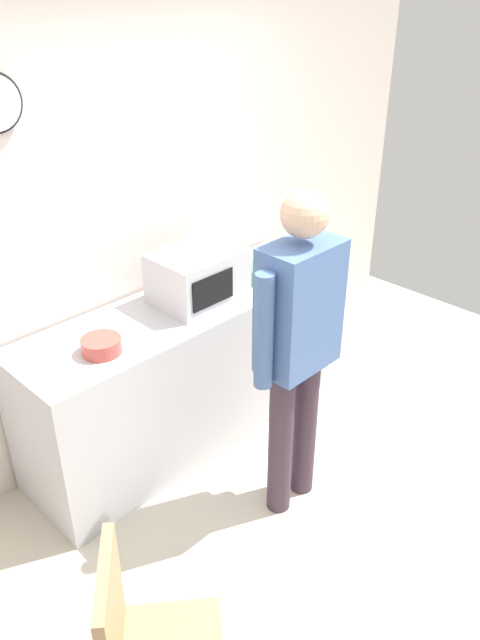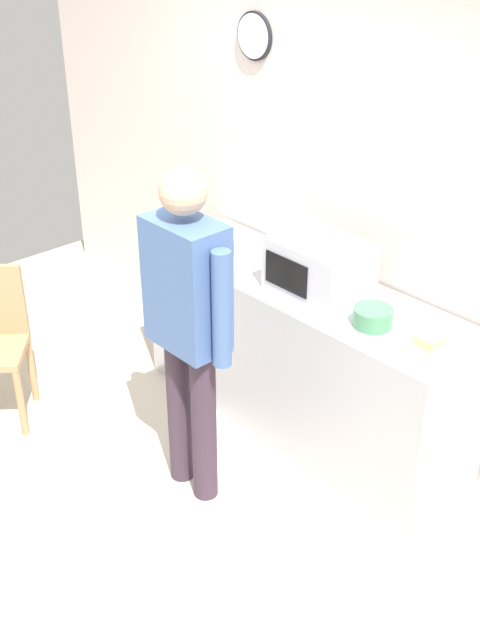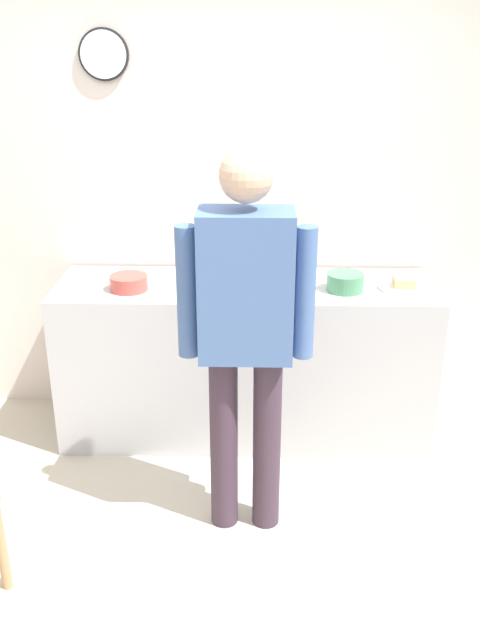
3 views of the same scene
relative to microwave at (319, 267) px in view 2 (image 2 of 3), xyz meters
name	(u,v)px [view 2 (image 2 of 3)]	position (x,y,z in m)	size (l,w,h in m)	color
ground_plane	(113,495)	(-0.32, -1.21, -1.07)	(6.00, 6.00, 0.00)	beige
back_wall	(327,194)	(-0.32, 0.39, 0.23)	(5.40, 0.13, 2.60)	silver
kitchen_counter	(302,355)	(-0.11, 0.01, -0.61)	(2.09, 0.62, 0.92)	#B7B7BC
microwave	(319,267)	(0.00, 0.00, 0.00)	(0.50, 0.39, 0.30)	silver
sandwich_plate	(429,345)	(0.75, -0.04, -0.13)	(0.26, 0.26, 0.07)	white
salad_bowl	(217,248)	(-0.73, -0.09, -0.11)	(0.20, 0.20, 0.08)	#C64C42
cereal_bowl	(373,317)	(0.43, -0.07, -0.10)	(0.20, 0.20, 0.10)	#4C8E60
fork_utensil	(468,330)	(0.78, 0.25, -0.15)	(0.17, 0.02, 0.01)	silver
spoon_utensil	(414,315)	(0.51, 0.17, -0.15)	(0.17, 0.02, 0.01)	silver
person_standing	(188,316)	(-0.09, -0.83, -0.02)	(0.59, 0.24, 1.79)	#3B2B39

